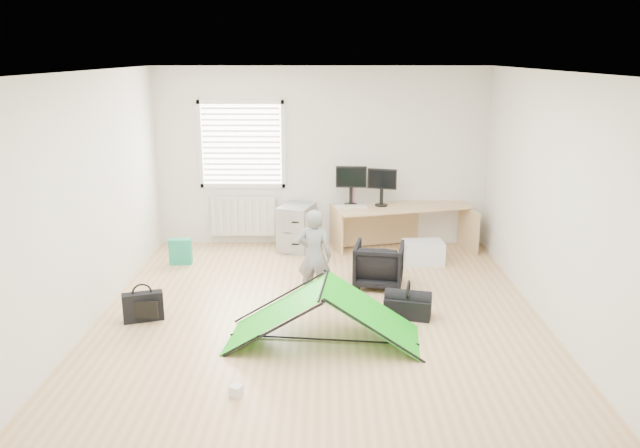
{
  "coord_description": "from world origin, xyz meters",
  "views": [
    {
      "loc": [
        0.06,
        -6.62,
        2.88
      ],
      "look_at": [
        0.0,
        0.4,
        0.95
      ],
      "focal_mm": 35.0,
      "sensor_mm": 36.0,
      "label": 1
    }
  ],
  "objects_px": {
    "thermos": "(352,195)",
    "office_chair": "(379,264)",
    "monitor_right": "(382,192)",
    "filing_cabinet": "(297,227)",
    "person": "(314,256)",
    "laptop_bag": "(143,307)",
    "kite": "(323,313)",
    "duffel_bag": "(408,307)",
    "storage_crate": "(423,252)",
    "desk": "(402,228)",
    "monitor_left": "(351,191)"
  },
  "relations": [
    {
      "from": "office_chair",
      "to": "thermos",
      "type": "bearing_deg",
      "value": -70.57
    },
    {
      "from": "office_chair",
      "to": "person",
      "type": "height_order",
      "value": "person"
    },
    {
      "from": "monitor_right",
      "to": "thermos",
      "type": "relative_size",
      "value": 1.67
    },
    {
      "from": "person",
      "to": "office_chair",
      "type": "bearing_deg",
      "value": -136.04
    },
    {
      "from": "monitor_right",
      "to": "office_chair",
      "type": "distance_m",
      "value": 1.63
    },
    {
      "from": "filing_cabinet",
      "to": "laptop_bag",
      "type": "distance_m",
      "value": 3.08
    },
    {
      "from": "monitor_right",
      "to": "kite",
      "type": "xyz_separation_m",
      "value": [
        -0.85,
        -3.11,
        -0.58
      ]
    },
    {
      "from": "monitor_left",
      "to": "monitor_right",
      "type": "relative_size",
      "value": 1.06
    },
    {
      "from": "thermos",
      "to": "office_chair",
      "type": "xyz_separation_m",
      "value": [
        0.28,
        -1.65,
        -0.53
      ]
    },
    {
      "from": "laptop_bag",
      "to": "kite",
      "type": "bearing_deg",
      "value": -32.67
    },
    {
      "from": "office_chair",
      "to": "duffel_bag",
      "type": "distance_m",
      "value": 1.03
    },
    {
      "from": "thermos",
      "to": "laptop_bag",
      "type": "xyz_separation_m",
      "value": [
        -2.43,
        -2.77,
        -0.65
      ]
    },
    {
      "from": "monitor_right",
      "to": "kite",
      "type": "bearing_deg",
      "value": -90.01
    },
    {
      "from": "kite",
      "to": "storage_crate",
      "type": "distance_m",
      "value": 2.88
    },
    {
      "from": "monitor_right",
      "to": "storage_crate",
      "type": "bearing_deg",
      "value": -31.94
    },
    {
      "from": "filing_cabinet",
      "to": "duffel_bag",
      "type": "bearing_deg",
      "value": -43.87
    },
    {
      "from": "thermos",
      "to": "kite",
      "type": "bearing_deg",
      "value": -97.41
    },
    {
      "from": "desk",
      "to": "office_chair",
      "type": "height_order",
      "value": "desk"
    },
    {
      "from": "thermos",
      "to": "office_chair",
      "type": "relative_size",
      "value": 0.42
    },
    {
      "from": "person",
      "to": "laptop_bag",
      "type": "distance_m",
      "value": 2.02
    },
    {
      "from": "thermos",
      "to": "office_chair",
      "type": "distance_m",
      "value": 1.76
    },
    {
      "from": "desk",
      "to": "monitor_left",
      "type": "xyz_separation_m",
      "value": [
        -0.78,
        0.04,
        0.56
      ]
    },
    {
      "from": "filing_cabinet",
      "to": "person",
      "type": "relative_size",
      "value": 0.61
    },
    {
      "from": "desk",
      "to": "storage_crate",
      "type": "bearing_deg",
      "value": -83.88
    },
    {
      "from": "thermos",
      "to": "duffel_bag",
      "type": "height_order",
      "value": "thermos"
    },
    {
      "from": "thermos",
      "to": "office_chair",
      "type": "height_order",
      "value": "thermos"
    },
    {
      "from": "monitor_right",
      "to": "laptop_bag",
      "type": "bearing_deg",
      "value": -122.16
    },
    {
      "from": "desk",
      "to": "storage_crate",
      "type": "distance_m",
      "value": 0.66
    },
    {
      "from": "monitor_left",
      "to": "monitor_right",
      "type": "bearing_deg",
      "value": -1.19
    },
    {
      "from": "monitor_left",
      "to": "thermos",
      "type": "distance_m",
      "value": 0.15
    },
    {
      "from": "duffel_bag",
      "to": "storage_crate",
      "type": "bearing_deg",
      "value": 90.15
    },
    {
      "from": "person",
      "to": "kite",
      "type": "distance_m",
      "value": 1.12
    },
    {
      "from": "desk",
      "to": "laptop_bag",
      "type": "bearing_deg",
      "value": -155.99
    },
    {
      "from": "monitor_right",
      "to": "office_chair",
      "type": "height_order",
      "value": "monitor_right"
    },
    {
      "from": "monitor_right",
      "to": "person",
      "type": "xyz_separation_m",
      "value": [
        -0.96,
        -2.02,
        -0.32
      ]
    },
    {
      "from": "desk",
      "to": "office_chair",
      "type": "xyz_separation_m",
      "value": [
        -0.47,
        -1.49,
        -0.06
      ]
    },
    {
      "from": "filing_cabinet",
      "to": "monitor_left",
      "type": "bearing_deg",
      "value": 18.9
    },
    {
      "from": "desk",
      "to": "filing_cabinet",
      "type": "relative_size",
      "value": 2.92
    },
    {
      "from": "thermos",
      "to": "laptop_bag",
      "type": "distance_m",
      "value": 3.74
    },
    {
      "from": "filing_cabinet",
      "to": "laptop_bag",
      "type": "relative_size",
      "value": 1.57
    },
    {
      "from": "monitor_left",
      "to": "duffel_bag",
      "type": "xyz_separation_m",
      "value": [
        0.55,
        -2.52,
        -0.79
      ]
    },
    {
      "from": "kite",
      "to": "laptop_bag",
      "type": "height_order",
      "value": "kite"
    },
    {
      "from": "storage_crate",
      "to": "thermos",
      "type": "bearing_deg",
      "value": 142.53
    },
    {
      "from": "kite",
      "to": "monitor_left",
      "type": "bearing_deg",
      "value": 88.95
    },
    {
      "from": "filing_cabinet",
      "to": "thermos",
      "type": "relative_size",
      "value": 2.67
    },
    {
      "from": "person",
      "to": "thermos",
      "type": "bearing_deg",
      "value": -92.61
    },
    {
      "from": "kite",
      "to": "duffel_bag",
      "type": "xyz_separation_m",
      "value": [
        0.95,
        0.62,
        -0.19
      ]
    },
    {
      "from": "filing_cabinet",
      "to": "thermos",
      "type": "distance_m",
      "value": 0.97
    },
    {
      "from": "desk",
      "to": "office_chair",
      "type": "bearing_deg",
      "value": -122.99
    },
    {
      "from": "filing_cabinet",
      "to": "monitor_left",
      "type": "height_order",
      "value": "monitor_left"
    }
  ]
}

